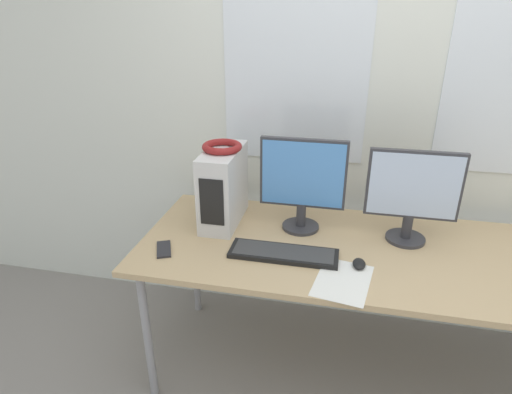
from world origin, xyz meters
The scene contains 10 objects.
wall_back centered at (0.00, 0.95, 1.35)m, with size 8.00×0.07×2.70m.
desk centered at (0.00, 0.41, 0.72)m, with size 2.35×0.83×0.76m.
pc_tower centered at (-0.84, 0.55, 0.95)m, with size 0.16×0.39×0.38m.
headphones centered at (-0.84, 0.55, 1.16)m, with size 0.19×0.19×0.03m.
monitor_main centered at (-0.45, 0.55, 1.01)m, with size 0.41×0.18×0.46m.
monitor_right_near centered at (0.05, 0.54, 1.01)m, with size 0.41×0.18×0.44m.
keyboard centered at (-0.49, 0.28, 0.77)m, with size 0.48×0.15×0.02m.
mouse centered at (-0.16, 0.26, 0.77)m, with size 0.06×0.09×0.03m.
cell_phone centered at (-1.03, 0.21, 0.77)m, with size 0.11×0.16×0.01m.
paper_sheet_left centered at (-0.23, 0.14, 0.76)m, with size 0.26×0.33×0.00m.
Camera 1 is at (-0.27, -1.34, 1.78)m, focal length 30.00 mm.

